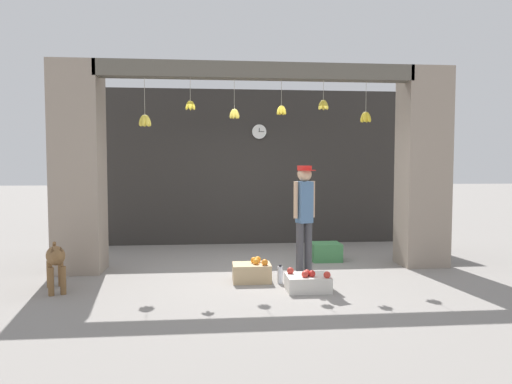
# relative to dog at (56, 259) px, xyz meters

# --- Properties ---
(ground_plane) EXTENTS (60.00, 60.00, 0.00)m
(ground_plane) POSITION_rel_dog_xyz_m (2.67, 0.79, -0.42)
(ground_plane) COLOR gray
(shop_back_wall) EXTENTS (6.65, 0.12, 3.13)m
(shop_back_wall) POSITION_rel_dog_xyz_m (2.67, 3.35, 1.15)
(shop_back_wall) COLOR #2D2B28
(shop_back_wall) RESTS_ON ground_plane
(shop_pillar_left) EXTENTS (0.70, 0.60, 3.13)m
(shop_pillar_left) POSITION_rel_dog_xyz_m (-0.01, 1.09, 1.15)
(shop_pillar_left) COLOR gray
(shop_pillar_left) RESTS_ON ground_plane
(shop_pillar_right) EXTENTS (0.70, 0.60, 3.13)m
(shop_pillar_right) POSITION_rel_dog_xyz_m (5.34, 1.09, 1.15)
(shop_pillar_right) COLOR gray
(shop_pillar_right) RESTS_ON ground_plane
(storefront_awning) EXTENTS (4.75, 0.27, 0.97)m
(storefront_awning) POSITION_rel_dog_xyz_m (2.66, 0.91, 2.55)
(storefront_awning) COLOR #5B564C
(dog) EXTENTS (0.44, 0.81, 0.62)m
(dog) POSITION_rel_dog_xyz_m (0.00, 0.00, 0.00)
(dog) COLOR brown
(dog) RESTS_ON ground_plane
(shopkeeper) EXTENTS (0.33, 0.29, 1.61)m
(shopkeeper) POSITION_rel_dog_xyz_m (3.29, 0.44, 0.52)
(shopkeeper) COLOR #424247
(shopkeeper) RESTS_ON ground_plane
(fruit_crate_oranges) EXTENTS (0.52, 0.37, 0.33)m
(fruit_crate_oranges) POSITION_rel_dog_xyz_m (2.53, 0.27, -0.28)
(fruit_crate_oranges) COLOR tan
(fruit_crate_oranges) RESTS_ON ground_plane
(fruit_crate_apples) EXTENTS (0.55, 0.42, 0.28)m
(fruit_crate_apples) POSITION_rel_dog_xyz_m (3.21, -0.26, -0.31)
(fruit_crate_apples) COLOR silver
(fruit_crate_apples) RESTS_ON ground_plane
(produce_box_green) EXTENTS (0.49, 0.41, 0.30)m
(produce_box_green) POSITION_rel_dog_xyz_m (3.88, 1.53, -0.27)
(produce_box_green) COLOR #42844C
(produce_box_green) RESTS_ON ground_plane
(water_bottle) EXTENTS (0.07, 0.07, 0.26)m
(water_bottle) POSITION_rel_dog_xyz_m (2.90, 0.13, -0.30)
(water_bottle) COLOR silver
(water_bottle) RESTS_ON ground_plane
(wall_clock) EXTENTS (0.31, 0.03, 0.31)m
(wall_clock) POSITION_rel_dog_xyz_m (2.92, 3.28, 1.87)
(wall_clock) COLOR black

